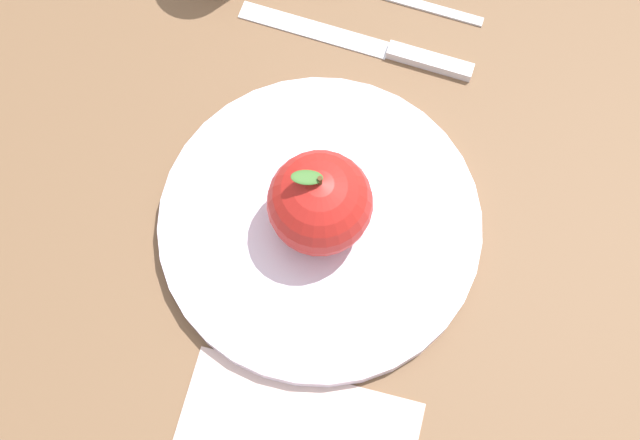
# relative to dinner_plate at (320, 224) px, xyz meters

# --- Properties ---
(ground_plane) EXTENTS (2.40, 2.40, 0.00)m
(ground_plane) POSITION_rel_dinner_plate_xyz_m (0.00, -0.04, -0.01)
(ground_plane) COLOR brown
(dinner_plate) EXTENTS (0.27, 0.27, 0.02)m
(dinner_plate) POSITION_rel_dinner_plate_xyz_m (0.00, 0.00, 0.00)
(dinner_plate) COLOR silver
(dinner_plate) RESTS_ON ground_plane
(apple) EXTENTS (0.08, 0.08, 0.09)m
(apple) POSITION_rel_dinner_plate_xyz_m (-0.00, -0.00, 0.05)
(apple) COLOR #B21E19
(apple) RESTS_ON dinner_plate
(knife) EXTENTS (0.22, 0.05, 0.01)m
(knife) POSITION_rel_dinner_plate_xyz_m (-0.03, -0.18, -0.01)
(knife) COLOR silver
(knife) RESTS_ON ground_plane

